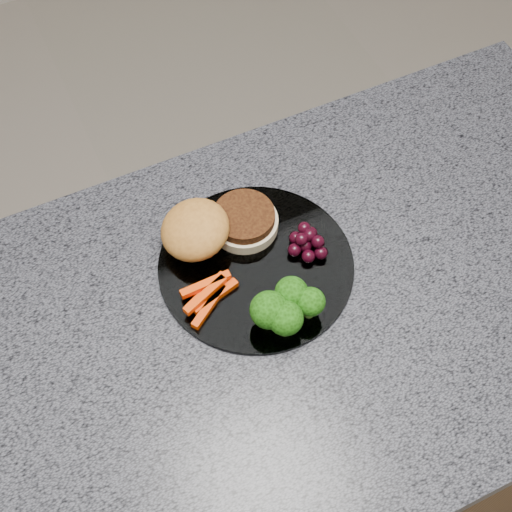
{
  "coord_description": "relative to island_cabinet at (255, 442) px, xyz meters",
  "views": [
    {
      "loc": [
        -0.17,
        -0.37,
        1.71
      ],
      "look_at": [
        0.04,
        0.08,
        0.93
      ],
      "focal_mm": 50.0,
      "sensor_mm": 36.0,
      "label": 1
    }
  ],
  "objects": [
    {
      "name": "room",
      "position": [
        0.0,
        0.0,
        0.92
      ],
      "size": [
        4.02,
        4.02,
        2.7
      ],
      "color": "gray",
      "rests_on": "ground"
    },
    {
      "name": "island_cabinet",
      "position": [
        0.0,
        0.0,
        0.0
      ],
      "size": [
        1.2,
        0.6,
        0.86
      ],
      "primitive_type": "cube",
      "color": "brown",
      "rests_on": "ground"
    },
    {
      "name": "countertop",
      "position": [
        0.0,
        0.0,
        0.45
      ],
      "size": [
        1.2,
        0.6,
        0.04
      ],
      "primitive_type": "cube",
      "color": "#53545E",
      "rests_on": "island_cabinet"
    },
    {
      "name": "plate",
      "position": [
        0.04,
        0.08,
        0.47
      ],
      "size": [
        0.26,
        0.26,
        0.01
      ],
      "primitive_type": "cylinder",
      "color": "white",
      "rests_on": "countertop"
    },
    {
      "name": "burger",
      "position": [
        0.0,
        0.14,
        0.5
      ],
      "size": [
        0.16,
        0.1,
        0.05
      ],
      "rotation": [
        0.0,
        0.0,
        0.01
      ],
      "color": "beige",
      "rests_on": "plate"
    },
    {
      "name": "carrot_sticks",
      "position": [
        -0.04,
        0.06,
        0.48
      ],
      "size": [
        0.08,
        0.06,
        0.02
      ],
      "rotation": [
        0.0,
        0.0,
        0.11
      ],
      "color": "#F33E04",
      "rests_on": "plate"
    },
    {
      "name": "broccoli",
      "position": [
        0.04,
        -0.01,
        0.51
      ],
      "size": [
        0.09,
        0.07,
        0.06
      ],
      "rotation": [
        0.0,
        0.0,
        0.1
      ],
      "color": "#578630",
      "rests_on": "plate"
    },
    {
      "name": "grape_bunch",
      "position": [
        0.11,
        0.07,
        0.49
      ],
      "size": [
        0.05,
        0.06,
        0.03
      ],
      "rotation": [
        0.0,
        0.0,
        -0.36
      ],
      "color": "black",
      "rests_on": "plate"
    }
  ]
}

